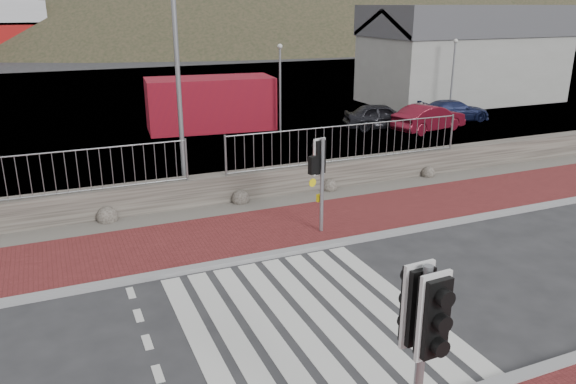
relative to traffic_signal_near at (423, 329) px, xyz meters
name	(u,v)px	position (x,y,z in m)	size (l,w,h in m)	color
ground	(308,321)	(0.32, 3.85, -2.14)	(220.00, 220.00, 0.00)	#28282B
sidewalk_far	(236,236)	(0.32, 8.35, -2.10)	(40.00, 3.00, 0.08)	maroon
kerb_far	(255,258)	(0.32, 6.85, -2.09)	(40.00, 0.25, 0.12)	gray
zebra_crossing	(308,321)	(0.32, 3.85, -2.14)	(4.62, 5.60, 0.01)	silver
gravel_strip	(214,212)	(0.32, 10.35, -2.11)	(40.00, 1.50, 0.06)	#59544C
stone_wall	(207,190)	(0.32, 11.15, -1.69)	(40.00, 0.60, 0.90)	#433D37
railing	(206,148)	(0.32, 11.00, -0.32)	(18.07, 0.07, 1.22)	gray
quay	(119,102)	(0.32, 31.75, -2.14)	(120.00, 40.00, 0.50)	#4C4C4F
water	(80,57)	(0.32, 66.75, -2.14)	(220.00, 50.00, 0.05)	#3F4C54
harbor_building	(464,54)	(20.32, 23.75, 0.79)	(12.20, 6.20, 5.80)	#9E9E99
hills_backdrop	(126,180)	(7.06, 91.75, -25.20)	(254.00, 90.00, 100.00)	#262E1B
traffic_signal_near	(423,329)	(0.00, 0.00, 0.00)	(0.44, 0.27, 2.97)	gray
traffic_signal_far	(321,166)	(2.47, 7.69, -0.25)	(0.64, 0.34, 2.61)	gray
streetlight	(181,48)	(-0.04, 11.90, 2.49)	(1.68, 0.75, 8.23)	gray
shipping_container	(211,104)	(3.46, 21.71, -0.89)	(6.02, 2.51, 2.51)	maroon
car_a	(382,116)	(11.14, 18.42, -1.51)	(1.49, 3.69, 1.26)	black
car_b	(429,118)	(13.02, 17.16, -1.50)	(1.35, 3.88, 1.28)	maroon
car_c	(454,110)	(15.78, 18.70, -1.60)	(1.52, 3.73, 1.08)	#141B3F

